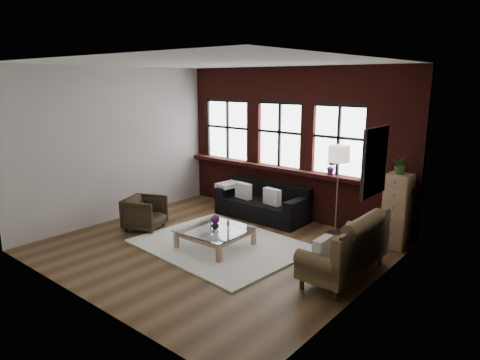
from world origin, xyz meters
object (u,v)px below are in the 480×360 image
Objects in this scene: drawer_chest at (397,211)px; vase at (215,225)px; vintage_settee at (345,247)px; armchair at (145,213)px; floor_lamp at (337,187)px; coffee_table at (215,238)px; dark_sofa at (262,202)px.

vase is at bearing -139.56° from drawer_chest.
armchair is at bearing -171.75° from vintage_settee.
coffee_table is at bearing -122.43° from floor_lamp.
dark_sofa reaches higher than armchair.
coffee_table is at bearing -169.51° from vintage_settee.
vintage_settee reaches higher than dark_sofa.
drawer_chest reaches higher than armchair.
drawer_chest is at bearing 40.44° from vase.
coffee_table is (0.39, -1.89, -0.19)m from dark_sofa.
vase is 0.11× the size of drawer_chest.
armchair is 4.79m from drawer_chest.
floor_lamp reaches higher than dark_sofa.
floor_lamp is (-0.98, 1.62, 0.46)m from vintage_settee.
dark_sofa is at bearing 151.13° from vintage_settee.
vintage_settee is 1.63× the size of coffee_table.
drawer_chest reaches higher than vintage_settee.
armchair is at bearing -174.68° from vase.
coffee_table is 3.25m from drawer_chest.
drawer_chest is at bearing 3.89° from dark_sofa.
drawer_chest is at bearing -84.81° from armchair.
vintage_settee is 1.68m from drawer_chest.
dark_sofa is 1.14× the size of vintage_settee.
floor_lamp is at bearing 57.57° from coffee_table.
vase is (-0.00, 0.00, 0.25)m from coffee_table.
armchair is 0.54× the size of drawer_chest.
dark_sofa reaches higher than coffee_table.
vintage_settee is at bearing -28.87° from dark_sofa.
coffee_table is at bearing -139.56° from drawer_chest.
dark_sofa is 1.93m from vase.
floor_lamp reaches higher than armchair.
armchair reaches higher than vase.
vintage_settee is 12.36× the size of vase.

